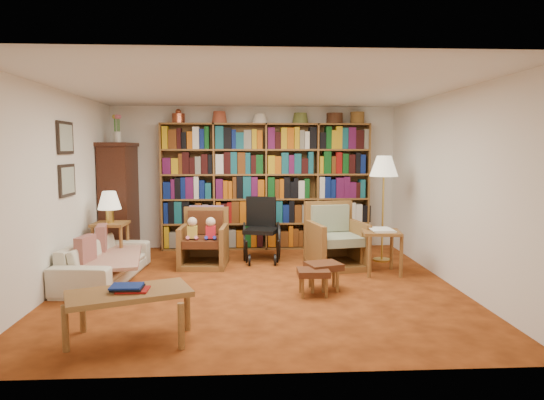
{
  "coord_description": "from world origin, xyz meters",
  "views": [
    {
      "loc": [
        -0.16,
        -6.13,
        1.75
      ],
      "look_at": [
        0.21,
        0.6,
        1.05
      ],
      "focal_mm": 32.0,
      "sensor_mm": 36.0,
      "label": 1
    }
  ],
  "objects": [
    {
      "name": "sofa",
      "position": [
        -2.05,
        0.35,
        0.27
      ],
      "size": [
        1.9,
        0.87,
        0.54
      ],
      "primitive_type": "imported",
      "rotation": [
        0.0,
        0.0,
        1.49
      ],
      "color": "beige",
      "rests_on": "floor"
    },
    {
      "name": "side_table_lamp",
      "position": [
        -2.15,
        1.03,
        0.52
      ],
      "size": [
        0.5,
        0.5,
        0.68
      ],
      "color": "brown",
      "rests_on": "floor"
    },
    {
      "name": "table_lamp",
      "position": [
        -2.15,
        1.03,
        0.99
      ],
      "size": [
        0.34,
        0.34,
        0.46
      ],
      "color": "gold",
      "rests_on": "side_table_lamp"
    },
    {
      "name": "footstool_a",
      "position": [
        0.81,
        -0.27,
        0.28
      ],
      "size": [
        0.49,
        0.45,
        0.35
      ],
      "color": "#552616",
      "rests_on": "floor"
    },
    {
      "name": "armchair_sage",
      "position": [
        1.19,
        0.99,
        0.36
      ],
      "size": [
        0.92,
        0.94,
        0.96
      ],
      "color": "brown",
      "rests_on": "floor"
    },
    {
      "name": "footstool_b",
      "position": [
        0.65,
        -0.48,
        0.26
      ],
      "size": [
        0.38,
        0.32,
        0.32
      ],
      "color": "#552616",
      "rests_on": "floor"
    },
    {
      "name": "wall_front",
      "position": [
        0.0,
        -2.5,
        1.25
      ],
      "size": [
        5.0,
        0.0,
        5.0
      ],
      "primitive_type": "plane",
      "rotation": [
        -1.57,
        0.0,
        0.0
      ],
      "color": "white",
      "rests_on": "floor"
    },
    {
      "name": "wall_back",
      "position": [
        0.0,
        2.5,
        1.25
      ],
      "size": [
        5.0,
        0.0,
        5.0
      ],
      "primitive_type": "plane",
      "rotation": [
        1.57,
        0.0,
        0.0
      ],
      "color": "white",
      "rests_on": "floor"
    },
    {
      "name": "side_table_papers",
      "position": [
        1.74,
        0.49,
        0.51
      ],
      "size": [
        0.58,
        0.58,
        0.64
      ],
      "color": "brown",
      "rests_on": "floor"
    },
    {
      "name": "armchair_leather",
      "position": [
        -0.79,
        1.15,
        0.36
      ],
      "size": [
        0.74,
        0.78,
        0.88
      ],
      "color": "brown",
      "rests_on": "floor"
    },
    {
      "name": "cushion_right",
      "position": [
        -2.18,
        -0.0,
        0.45
      ],
      "size": [
        0.18,
        0.38,
        0.37
      ],
      "primitive_type": "cube",
      "rotation": [
        0.0,
        0.0,
        -0.16
      ],
      "color": "maroon",
      "rests_on": "sofa"
    },
    {
      "name": "cushion_left",
      "position": [
        -2.18,
        0.7,
        0.45
      ],
      "size": [
        0.19,
        0.41,
        0.4
      ],
      "primitive_type": "cube",
      "rotation": [
        0.0,
        0.0,
        0.17
      ],
      "color": "maroon",
      "rests_on": "sofa"
    },
    {
      "name": "bookshelf",
      "position": [
        0.2,
        2.33,
        1.17
      ],
      "size": [
        3.6,
        0.3,
        2.42
      ],
      "color": "brown",
      "rests_on": "floor"
    },
    {
      "name": "sofa_throw",
      "position": [
        -2.0,
        0.35,
        0.3
      ],
      "size": [
        1.07,
        1.65,
        0.04
      ],
      "primitive_type": "cube",
      "rotation": [
        0.0,
        0.0,
        0.18
      ],
      "color": "beige",
      "rests_on": "sofa"
    },
    {
      "name": "wall_left",
      "position": [
        -2.5,
        0.0,
        1.25
      ],
      "size": [
        0.0,
        5.0,
        5.0
      ],
      "primitive_type": "plane",
      "rotation": [
        1.57,
        0.0,
        1.57
      ],
      "color": "white",
      "rests_on": "floor"
    },
    {
      "name": "wall_right",
      "position": [
        2.5,
        0.0,
        1.25
      ],
      "size": [
        0.0,
        5.0,
        5.0
      ],
      "primitive_type": "plane",
      "rotation": [
        1.57,
        0.0,
        -1.57
      ],
      "color": "white",
      "rests_on": "floor"
    },
    {
      "name": "coffee_table",
      "position": [
        -1.23,
        -1.76,
        0.41
      ],
      "size": [
        1.21,
        0.91,
        0.52
      ],
      "color": "brown",
      "rests_on": "floor"
    },
    {
      "name": "ceiling",
      "position": [
        0.0,
        0.0,
        2.5
      ],
      "size": [
        5.0,
        5.0,
        0.0
      ],
      "primitive_type": "plane",
      "rotation": [
        3.14,
        0.0,
        0.0
      ],
      "color": "silver",
      "rests_on": "wall_back"
    },
    {
      "name": "floor_lamp",
      "position": [
        1.98,
        1.27,
        1.43
      ],
      "size": [
        0.44,
        0.44,
        1.65
      ],
      "color": "gold",
      "rests_on": "floor"
    },
    {
      "name": "framed_pictures",
      "position": [
        -2.48,
        0.3,
        1.62
      ],
      "size": [
        0.03,
        0.52,
        0.97
      ],
      "color": "black",
      "rests_on": "wall_left"
    },
    {
      "name": "curio_cabinet",
      "position": [
        -2.25,
        2.0,
        0.95
      ],
      "size": [
        0.5,
        0.95,
        2.4
      ],
      "color": "#3A1A0F",
      "rests_on": "floor"
    },
    {
      "name": "floor",
      "position": [
        0.0,
        0.0,
        0.0
      ],
      "size": [
        5.0,
        5.0,
        0.0
      ],
      "primitive_type": "plane",
      "color": "#A04918",
      "rests_on": "ground"
    },
    {
      "name": "wheelchair",
      "position": [
        0.09,
        1.45,
        0.45
      ],
      "size": [
        0.61,
        0.8,
        1.0
      ],
      "color": "black",
      "rests_on": "floor"
    }
  ]
}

